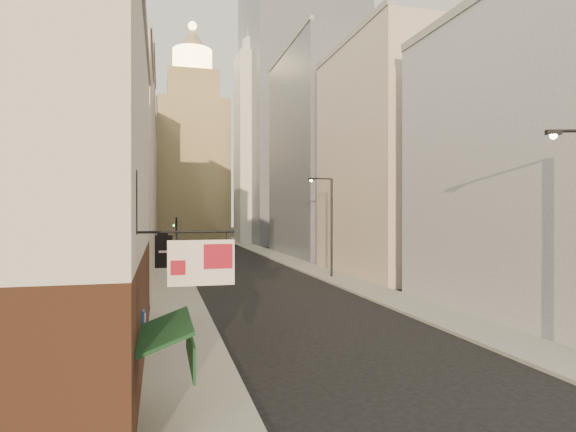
# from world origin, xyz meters

# --- Properties ---
(sidewalk_left) EXTENTS (3.00, 140.00, 0.15)m
(sidewalk_left) POSITION_xyz_m (-6.50, 55.00, 0.07)
(sidewalk_left) COLOR gray
(sidewalk_left) RESTS_ON ground
(sidewalk_right) EXTENTS (3.00, 140.00, 0.15)m
(sidewalk_right) POSITION_xyz_m (6.50, 55.00, 0.07)
(sidewalk_right) COLOR gray
(sidewalk_right) RESTS_ON ground
(near_building_left) EXTENTS (8.30, 23.04, 12.30)m
(near_building_left) POSITION_xyz_m (-10.99, 9.00, 6.02)
(near_building_left) COLOR brown
(near_building_left) RESTS_ON ground
(left_bldg_beige) EXTENTS (8.00, 12.00, 16.00)m
(left_bldg_beige) POSITION_xyz_m (-12.00, 26.00, 8.00)
(left_bldg_beige) COLOR #BEA993
(left_bldg_beige) RESTS_ON ground
(left_bldg_grey) EXTENTS (8.00, 16.00, 20.00)m
(left_bldg_grey) POSITION_xyz_m (-12.00, 42.00, 10.00)
(left_bldg_grey) COLOR gray
(left_bldg_grey) RESTS_ON ground
(left_bldg_tan) EXTENTS (8.00, 18.00, 17.00)m
(left_bldg_tan) POSITION_xyz_m (-12.00, 60.00, 8.50)
(left_bldg_tan) COLOR #8D7B53
(left_bldg_tan) RESTS_ON ground
(left_bldg_wingrid) EXTENTS (8.00, 20.00, 24.00)m
(left_bldg_wingrid) POSITION_xyz_m (-12.00, 80.00, 12.00)
(left_bldg_wingrid) COLOR gray
(left_bldg_wingrid) RESTS_ON ground
(right_bldg_grey) EXTENTS (8.00, 16.00, 16.00)m
(right_bldg_grey) POSITION_xyz_m (12.00, 12.00, 8.00)
(right_bldg_grey) COLOR gray
(right_bldg_grey) RESTS_ON ground
(right_bldg_beige) EXTENTS (8.00, 16.00, 20.00)m
(right_bldg_beige) POSITION_xyz_m (12.00, 30.00, 10.00)
(right_bldg_beige) COLOR #BEA993
(right_bldg_beige) RESTS_ON ground
(right_bldg_wingrid) EXTENTS (8.00, 20.00, 26.00)m
(right_bldg_wingrid) POSITION_xyz_m (12.00, 50.00, 13.00)
(right_bldg_wingrid) COLOR gray
(right_bldg_wingrid) RESTS_ON ground
(highrise) EXTENTS (21.00, 23.00, 51.20)m
(highrise) POSITION_xyz_m (18.00, 78.00, 25.66)
(highrise) COLOR gray
(highrise) RESTS_ON ground
(clock_tower) EXTENTS (14.00, 14.00, 44.90)m
(clock_tower) POSITION_xyz_m (-1.00, 92.00, 17.63)
(clock_tower) COLOR #8D7B53
(clock_tower) RESTS_ON ground
(white_tower) EXTENTS (8.00, 8.00, 41.50)m
(white_tower) POSITION_xyz_m (10.00, 78.00, 18.61)
(white_tower) COLOR silver
(white_tower) RESTS_ON ground
(streetlamp_mid) EXTENTS (2.17, 0.39, 8.26)m
(streetlamp_mid) POSITION_xyz_m (6.02, 28.68, 4.72)
(streetlamp_mid) COLOR black
(streetlamp_mid) RESTS_ON ground
(traffic_light_left) EXTENTS (0.61, 0.56, 5.00)m
(traffic_light_left) POSITION_xyz_m (-5.94, 39.10, 3.67)
(traffic_light_left) COLOR black
(traffic_light_left) RESTS_ON ground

